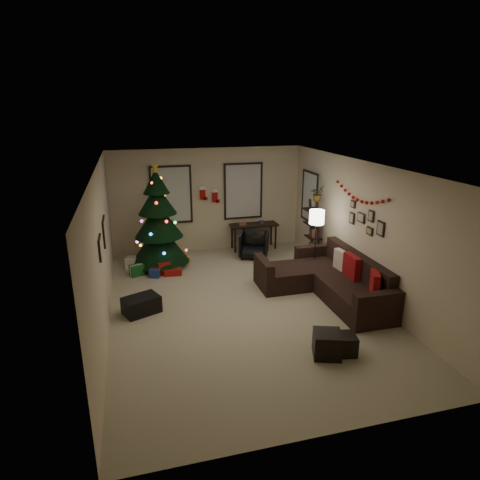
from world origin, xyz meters
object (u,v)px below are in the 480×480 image
object	(u,v)px
sofa	(328,281)
desk	(254,227)
christmas_tree	(158,224)
desk_chair	(254,245)
bookshelf	(314,233)

from	to	relation	value
sofa	desk	distance (m)	3.22
christmas_tree	desk_chair	bearing A→B (deg)	0.82
christmas_tree	desk	size ratio (longest dim) A/B	2.00
sofa	desk	size ratio (longest dim) A/B	2.20
desk	bookshelf	bearing A→B (deg)	-50.83
christmas_tree	desk	distance (m)	2.68
sofa	desk_chair	world-z (taller)	sofa
sofa	bookshelf	size ratio (longest dim) A/B	1.80
christmas_tree	bookshelf	xyz separation A→B (m)	(3.67, -0.69, -0.30)
desk	sofa	bearing A→B (deg)	-78.31
desk_chair	christmas_tree	bearing A→B (deg)	-156.39
desk_chair	desk	bearing A→B (deg)	96.62
sofa	bookshelf	world-z (taller)	bookshelf
desk	desk_chair	xyz separation A→B (m)	(-0.19, -0.65, -0.28)
desk_chair	bookshelf	world-z (taller)	bookshelf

